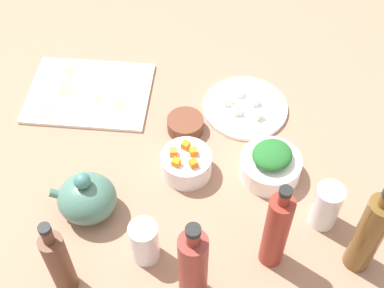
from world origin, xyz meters
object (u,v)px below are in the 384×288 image
at_px(bowl_greens, 268,167).
at_px(bottle_0, 368,234).
at_px(bowl_carrots, 185,164).
at_px(bottle_1, 194,267).
at_px(plate_tofu, 244,108).
at_px(bottle_3, 275,231).
at_px(bottle_2, 57,262).
at_px(teapot, 85,198).
at_px(cutting_board, 88,93).
at_px(drinking_glass_0, 325,206).
at_px(drinking_glass_1, 143,242).
at_px(bowl_small_side, 184,125).

bearing_deg(bowl_greens, bottle_0, 125.84).
height_order(bowl_carrots, bottle_1, bottle_1).
height_order(plate_tofu, bottle_3, bottle_3).
relative_size(bowl_greens, bottle_3, 0.57).
distance_m(bottle_1, bottle_2, 0.27).
bearing_deg(bottle_2, teapot, -97.85).
distance_m(teapot, bottle_3, 0.43).
xyz_separation_m(teapot, bottle_3, (-0.41, 0.12, 0.06)).
height_order(bottle_2, bottle_3, bottle_3).
bearing_deg(bottle_3, bottle_2, 8.50).
bearing_deg(cutting_board, bottle_0, 141.88).
height_order(bottle_0, bottle_3, bottle_0).
xyz_separation_m(bottle_2, drinking_glass_0, (-0.57, -0.16, -0.04)).
xyz_separation_m(bottle_1, drinking_glass_0, (-0.29, -0.17, -0.05)).
distance_m(bottle_1, drinking_glass_1, 0.15).
bearing_deg(drinking_glass_0, bowl_greens, -50.51).
distance_m(bowl_carrots, bottle_1, 0.33).
bearing_deg(bottle_1, bottle_3, -154.30).
distance_m(bowl_greens, bowl_small_side, 0.25).
xyz_separation_m(bottle_0, bottle_1, (0.35, 0.07, -0.01)).
distance_m(cutting_board, bottle_0, 0.83).
height_order(cutting_board, bowl_greens, bowl_greens).
bearing_deg(teapot, bottle_2, 82.15).
xyz_separation_m(plate_tofu, bowl_small_side, (0.16, 0.07, 0.01)).
xyz_separation_m(bowl_carrots, bottle_3, (-0.19, 0.23, 0.09)).
bearing_deg(cutting_board, bottle_3, 132.68).
height_order(plate_tofu, bottle_2, bottle_2).
relative_size(plate_tofu, drinking_glass_0, 1.88).
distance_m(cutting_board, bowl_small_side, 0.30).
bearing_deg(bowl_greens, plate_tofu, -78.10).
xyz_separation_m(bowl_small_side, bottle_0, (-0.38, 0.38, 0.10)).
xyz_separation_m(bowl_small_side, drinking_glass_1, (0.08, 0.37, 0.04)).
bearing_deg(bottle_0, bottle_2, 5.18).
relative_size(bowl_small_side, bottle_1, 0.37).
bearing_deg(teapot, bottle_0, 168.17).
bearing_deg(cutting_board, plate_tofu, 172.74).
distance_m(bowl_greens, bowl_carrots, 0.20).
xyz_separation_m(cutting_board, bottle_3, (-0.46, 0.50, 0.11)).
distance_m(bottle_2, bottle_3, 0.44).
distance_m(bottle_3, drinking_glass_1, 0.28).
distance_m(bowl_greens, drinking_glass_0, 0.18).
relative_size(bottle_0, drinking_glass_1, 2.40).
xyz_separation_m(teapot, bottle_2, (0.03, 0.18, 0.04)).
xyz_separation_m(bottle_0, drinking_glass_1, (0.46, -0.01, -0.06)).
bearing_deg(bottle_0, cutting_board, -38.12).
height_order(bowl_small_side, bottle_0, bottle_0).
height_order(bowl_greens, bottle_1, bottle_1).
xyz_separation_m(bowl_small_side, teapot, (0.22, 0.25, 0.04)).
height_order(bowl_greens, bottle_2, bottle_2).
xyz_separation_m(bowl_carrots, bottle_1, (-0.02, 0.31, 0.08)).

